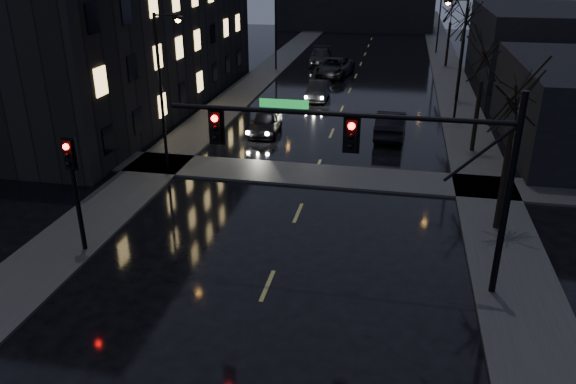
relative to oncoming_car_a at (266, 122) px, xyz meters
The scene contains 21 objects.
sidewalk_left 10.67m from the oncoming_car_a, 114.17° to the left, with size 3.00×140.00×0.12m, color #2D2D2B.
sidewalk_right 15.96m from the oncoming_car_a, 37.53° to the left, with size 3.00×140.00×0.12m, color #2D2D2B.
sidewalk_cross 7.98m from the oncoming_car_a, 58.61° to the right, with size 40.00×3.00×0.12m, color #2D2D2B.
apartment_block 14.24m from the oncoming_car_a, 159.13° to the left, with size 12.00×30.00×12.00m, color black.
commercial_right_far 31.11m from the oncoming_car_a, 47.05° to the left, with size 12.00×18.00×6.00m, color black.
far_block 52.82m from the oncoming_car_a, 88.76° to the left, with size 22.00×10.00×8.00m, color black.
signal_mast 18.61m from the oncoming_car_a, 63.88° to the right, with size 11.11×0.41×7.00m.
signal_pole_left 16.79m from the oncoming_car_a, 101.64° to the right, with size 0.35×0.41×4.53m.
tree_near 17.74m from the oncoming_car_a, 41.99° to the right, with size 3.52×3.52×8.08m.
tree_mid_a 13.60m from the oncoming_car_a, ahead, with size 3.30×3.30×7.58m.
tree_mid_b 17.51m from the oncoming_car_a, 40.50° to the left, with size 3.74×3.74×8.59m.
tree_far 28.22m from the oncoming_car_a, 63.09° to the left, with size 3.43×3.43×7.88m.
streetlight_l_near 9.02m from the oncoming_car_a, 115.26° to the right, with size 1.53×0.28×8.00m.
streetlight_l_far 20.41m from the oncoming_car_a, 99.90° to the left, with size 1.53×0.28×8.00m.
streetlight_r_mid 13.27m from the oncoming_car_a, 21.89° to the left, with size 1.53×0.28×8.00m.
streetlight_r_far 34.98m from the oncoming_car_a, 70.28° to the left, with size 1.53×0.28×8.00m.
oncoming_car_a is the anchor object (origin of this frame).
oncoming_car_b 9.55m from the oncoming_car_a, 77.99° to the left, with size 1.48×4.24×1.40m, color black.
oncoming_car_c 18.42m from the oncoming_car_a, 83.19° to the left, with size 2.71×5.87×1.63m, color black.
oncoming_car_d 23.62m from the oncoming_car_a, 89.67° to the left, with size 2.19×5.40×1.57m, color black.
lead_car 7.85m from the oncoming_car_a, ahead, with size 1.71×4.90×1.61m, color black.
Camera 1 is at (3.95, -8.20, 10.78)m, focal length 35.00 mm.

